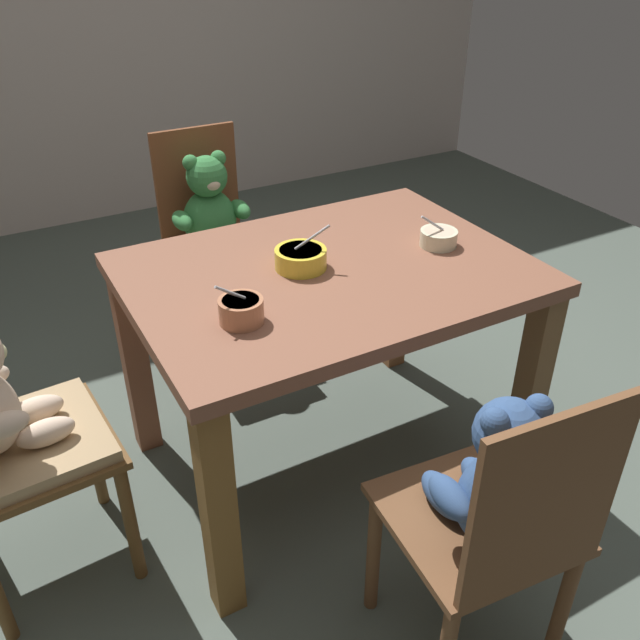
{
  "coord_description": "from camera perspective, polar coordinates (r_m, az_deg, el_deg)",
  "views": [
    {
      "loc": [
        -0.87,
        -1.52,
        1.64
      ],
      "look_at": [
        0.0,
        0.05,
        0.53
      ],
      "focal_mm": 37.78,
      "sensor_mm": 36.0,
      "label": 1
    }
  ],
  "objects": [
    {
      "name": "ground_plane",
      "position": [
        2.41,
        0.59,
        -11.8
      ],
      "size": [
        5.2,
        5.2,
        0.04
      ],
      "color": "#4F5950"
    },
    {
      "name": "dining_table",
      "position": [
        2.03,
        0.68,
        1.3
      ],
      "size": [
        1.15,
        0.85,
        0.74
      ],
      "color": "brown",
      "rests_on": "ground_plane"
    },
    {
      "name": "teddy_chair_far_center",
      "position": [
        2.67,
        -9.08,
        7.54
      ],
      "size": [
        0.37,
        0.39,
        0.93
      ],
      "rotation": [
        0.0,
        0.0,
        -1.58
      ],
      "color": "brown",
      "rests_on": "ground_plane"
    },
    {
      "name": "teddy_chair_near_left",
      "position": [
        1.87,
        -25.43,
        -8.05
      ],
      "size": [
        0.44,
        0.43,
        0.84
      ],
      "rotation": [
        0.0,
        0.0,
        0.07
      ],
      "color": "brown",
      "rests_on": "ground_plane"
    },
    {
      "name": "teddy_chair_near_front",
      "position": [
        1.55,
        14.65,
        -14.37
      ],
      "size": [
        0.42,
        0.42,
        0.88
      ],
      "rotation": [
        0.0,
        0.0,
        1.49
      ],
      "color": "brown",
      "rests_on": "ground_plane"
    },
    {
      "name": "porridge_bowl_yellow_center",
      "position": [
        1.95,
        -1.65,
        5.27
      ],
      "size": [
        0.16,
        0.15,
        0.13
      ],
      "color": "yellow",
      "rests_on": "dining_table"
    },
    {
      "name": "porridge_bowl_terracotta_near_left",
      "position": [
        1.7,
        -6.7,
        0.85
      ],
      "size": [
        0.12,
        0.12,
        0.12
      ],
      "color": "#B57552",
      "rests_on": "dining_table"
    },
    {
      "name": "porridge_bowl_cream_near_right",
      "position": [
        2.12,
        10.01,
        6.89
      ],
      "size": [
        0.12,
        0.11,
        0.11
      ],
      "color": "beige",
      "rests_on": "dining_table"
    }
  ]
}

